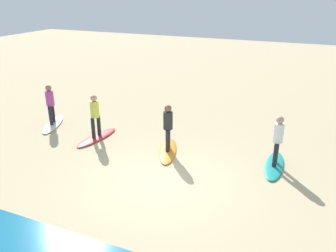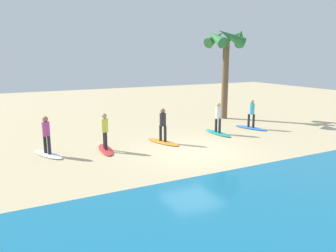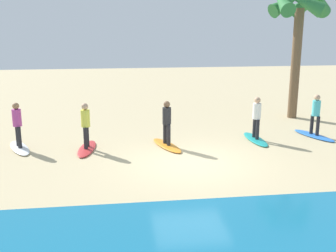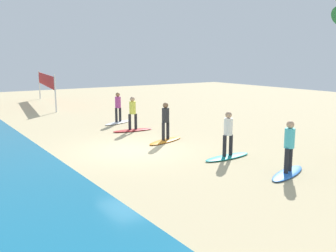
{
  "view_description": "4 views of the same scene",
  "coord_description": "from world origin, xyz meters",
  "px_view_note": "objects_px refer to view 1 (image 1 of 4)",
  "views": [
    {
      "loc": [
        -3.85,
        8.23,
        5.42
      ],
      "look_at": [
        0.47,
        -1.74,
        1.06
      ],
      "focal_mm": 37.42,
      "sensor_mm": 36.0,
      "label": 1
    },
    {
      "loc": [
        7.73,
        12.6,
        4.29
      ],
      "look_at": [
        0.86,
        -0.76,
        1.11
      ],
      "focal_mm": 35.96,
      "sensor_mm": 36.0,
      "label": 2
    },
    {
      "loc": [
        2.42,
        12.58,
        4.47
      ],
      "look_at": [
        0.61,
        -1.12,
        0.99
      ],
      "focal_mm": 43.58,
      "sensor_mm": 36.0,
      "label": 3
    },
    {
      "loc": [
        -13.17,
        7.13,
        3.69
      ],
      "look_at": [
        -0.4,
        -1.42,
        0.89
      ],
      "focal_mm": 40.96,
      "sensor_mm": 36.0,
      "label": 4
    }
  ],
  "objects_px": {
    "surfboard_white": "(53,124)",
    "surfer_white": "(50,102)",
    "surfboard_teal": "(274,165)",
    "surfer_orange": "(168,124)",
    "surfer_teal": "(278,137)",
    "surfer_red": "(95,113)",
    "surfboard_orange": "(168,151)",
    "surfboard_red": "(97,137)"
  },
  "relations": [
    {
      "from": "surfboard_white",
      "to": "surfer_white",
      "type": "xyz_separation_m",
      "value": [
        -0.0,
        0.0,
        0.99
      ]
    },
    {
      "from": "surfboard_teal",
      "to": "surfer_orange",
      "type": "xyz_separation_m",
      "value": [
        3.58,
        0.37,
        0.99
      ]
    },
    {
      "from": "surfer_teal",
      "to": "surfer_red",
      "type": "distance_m",
      "value": 6.54
    },
    {
      "from": "surfer_red",
      "to": "surfer_teal",
      "type": "bearing_deg",
      "value": -176.57
    },
    {
      "from": "surfer_red",
      "to": "surfer_white",
      "type": "height_order",
      "value": "same"
    },
    {
      "from": "surfboard_orange",
      "to": "surfer_white",
      "type": "xyz_separation_m",
      "value": [
        5.41,
        -0.4,
        0.99
      ]
    },
    {
      "from": "surfboard_teal",
      "to": "surfer_white",
      "type": "height_order",
      "value": "surfer_white"
    },
    {
      "from": "surfer_teal",
      "to": "surfboard_red",
      "type": "height_order",
      "value": "surfer_teal"
    },
    {
      "from": "surfer_orange",
      "to": "surfboard_red",
      "type": "bearing_deg",
      "value": 0.45
    },
    {
      "from": "surfboard_teal",
      "to": "surfer_teal",
      "type": "xyz_separation_m",
      "value": [
        0.0,
        0.0,
        0.99
      ]
    },
    {
      "from": "surfer_white",
      "to": "surfboard_white",
      "type": "bearing_deg",
      "value": 0.0
    },
    {
      "from": "surfboard_teal",
      "to": "surfboard_orange",
      "type": "bearing_deg",
      "value": -86.41
    },
    {
      "from": "surfboard_teal",
      "to": "surfer_teal",
      "type": "relative_size",
      "value": 1.28
    },
    {
      "from": "surfer_red",
      "to": "surfer_white",
      "type": "bearing_deg",
      "value": -9.66
    },
    {
      "from": "surfboard_red",
      "to": "surfboard_white",
      "type": "distance_m",
      "value": 2.49
    },
    {
      "from": "surfboard_orange",
      "to": "surfer_orange",
      "type": "distance_m",
      "value": 0.99
    },
    {
      "from": "surfboard_teal",
      "to": "surfer_teal",
      "type": "bearing_deg",
      "value": -92.3
    },
    {
      "from": "surfboard_orange",
      "to": "surfboard_white",
      "type": "relative_size",
      "value": 1.0
    },
    {
      "from": "surfer_white",
      "to": "surfboard_red",
      "type": "bearing_deg",
      "value": 170.34
    },
    {
      "from": "surfer_teal",
      "to": "surfer_white",
      "type": "bearing_deg",
      "value": -0.18
    },
    {
      "from": "surfboard_orange",
      "to": "surfer_orange",
      "type": "bearing_deg",
      "value": -18.65
    },
    {
      "from": "surfer_teal",
      "to": "surfboard_orange",
      "type": "distance_m",
      "value": 3.73
    },
    {
      "from": "surfer_white",
      "to": "surfer_teal",
      "type": "bearing_deg",
      "value": 179.82
    },
    {
      "from": "surfboard_red",
      "to": "surfboard_white",
      "type": "bearing_deg",
      "value": -92.97
    },
    {
      "from": "surfboard_orange",
      "to": "surfboard_red",
      "type": "distance_m",
      "value": 2.95
    },
    {
      "from": "surfer_orange",
      "to": "surfer_white",
      "type": "xyz_separation_m",
      "value": [
        5.41,
        -0.4,
        0.0
      ]
    },
    {
      "from": "surfboard_red",
      "to": "surfer_red",
      "type": "relative_size",
      "value": 1.28
    },
    {
      "from": "surfboard_red",
      "to": "surfboard_white",
      "type": "xyz_separation_m",
      "value": [
        2.46,
        -0.42,
        0.0
      ]
    },
    {
      "from": "surfboard_orange",
      "to": "surfboard_white",
      "type": "height_order",
      "value": "same"
    },
    {
      "from": "surfer_white",
      "to": "surfer_orange",
      "type": "bearing_deg",
      "value": 175.81
    },
    {
      "from": "surfer_orange",
      "to": "surfer_red",
      "type": "relative_size",
      "value": 1.0
    },
    {
      "from": "surfboard_teal",
      "to": "surfboard_white",
      "type": "relative_size",
      "value": 1.0
    },
    {
      "from": "surfer_teal",
      "to": "surfer_orange",
      "type": "bearing_deg",
      "value": 5.88
    },
    {
      "from": "surfboard_red",
      "to": "surfboard_teal",
      "type": "bearing_deg",
      "value": 100.13
    },
    {
      "from": "surfer_teal",
      "to": "surfer_red",
      "type": "height_order",
      "value": "same"
    },
    {
      "from": "surfboard_teal",
      "to": "surfer_white",
      "type": "xyz_separation_m",
      "value": [
        8.98,
        -0.03,
        0.99
      ]
    },
    {
      "from": "surfer_teal",
      "to": "surfboard_white",
      "type": "height_order",
      "value": "surfer_teal"
    },
    {
      "from": "surfboard_red",
      "to": "surfer_red",
      "type": "height_order",
      "value": "surfer_red"
    },
    {
      "from": "surfer_teal",
      "to": "surfer_orange",
      "type": "distance_m",
      "value": 3.59
    },
    {
      "from": "surfboard_orange",
      "to": "surfboard_teal",
      "type": "bearing_deg",
      "value": 77.23
    },
    {
      "from": "surfboard_teal",
      "to": "surfboard_white",
      "type": "distance_m",
      "value": 8.98
    },
    {
      "from": "surfer_red",
      "to": "surfboard_white",
      "type": "distance_m",
      "value": 2.68
    }
  ]
}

